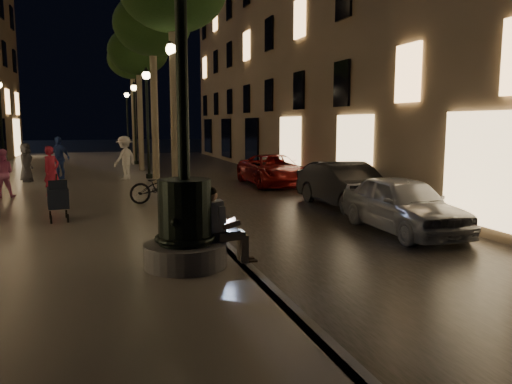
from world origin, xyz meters
name	(u,v)px	position (x,y,z in m)	size (l,w,h in m)	color
ground	(159,185)	(0.00, 15.00, 0.00)	(120.00, 120.00, 0.00)	black
cobble_lane	(227,183)	(3.00, 15.00, 0.01)	(6.00, 45.00, 0.02)	black
promenade	(58,187)	(-4.00, 15.00, 0.10)	(8.00, 45.00, 0.20)	slate
curb_strip	(159,183)	(0.00, 15.00, 0.10)	(0.25, 45.00, 0.20)	#59595B
building_right	(343,28)	(10.00, 18.00, 7.50)	(8.00, 36.00, 15.00)	brown
fountain_lamppost	(185,208)	(-1.00, 2.00, 1.21)	(1.40, 1.40, 5.21)	#59595B
seated_man_laptop	(220,223)	(-0.39, 2.00, 0.92)	(0.99, 0.33, 1.36)	gray
tree_second	(152,26)	(-0.20, 14.00, 6.33)	(3.00, 3.00, 7.40)	#6B604C
tree_third	(138,52)	(-0.30, 20.00, 6.14)	(3.00, 3.00, 7.20)	#6B604C
tree_far	(132,60)	(-0.22, 26.00, 6.43)	(3.00, 3.00, 7.50)	#6B604C
lamp_curb_a	(173,101)	(-0.30, 8.00, 3.24)	(0.36, 0.36, 4.81)	black
lamp_curb_b	(147,109)	(-0.30, 16.00, 3.24)	(0.36, 0.36, 4.81)	black
lamp_curb_c	(135,112)	(-0.30, 24.00, 3.24)	(0.36, 0.36, 4.81)	black
lamp_curb_d	(127,114)	(-0.30, 32.00, 3.24)	(0.36, 0.36, 4.81)	black
lamp_left_c	(1,112)	(-7.40, 24.00, 3.24)	(0.36, 0.36, 4.81)	black
stroller	(58,198)	(-3.37, 6.89, 0.78)	(0.57, 1.15, 1.16)	black
car_front	(403,204)	(4.62, 4.03, 0.68)	(1.61, 4.01, 1.36)	#A1A4A9
car_second	(346,185)	(4.96, 7.61, 0.71)	(1.50, 4.29, 1.41)	black
car_third	(273,170)	(4.64, 13.54, 0.65)	(2.15, 4.66, 1.30)	maroon
pedestrian_red	(51,171)	(-3.91, 11.64, 1.04)	(0.61, 0.40, 1.67)	#CE2946
pedestrian_pink	(2,173)	(-5.41, 11.60, 1.00)	(0.78, 0.61, 1.60)	pink
pedestrian_white	(125,158)	(-1.32, 15.92, 1.13)	(1.20, 0.69, 1.86)	silver
pedestrian_blue	(59,158)	(-4.05, 16.93, 1.12)	(1.08, 0.45, 1.85)	navy
pedestrian_dark	(26,162)	(-5.28, 16.19, 1.01)	(0.79, 0.51, 1.61)	#2F2E32
bicycle	(160,186)	(-0.61, 9.08, 0.70)	(0.66, 1.90, 1.00)	black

